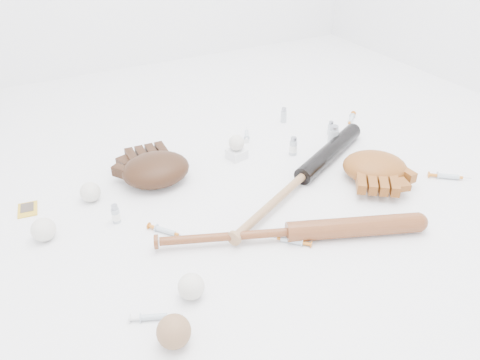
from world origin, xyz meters
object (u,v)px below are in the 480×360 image
bat_dark (303,176)px  bat_wood (290,232)px  pedestal (237,154)px  glove_dark (156,169)px

bat_dark → bat_wood: 0.33m
bat_dark → pedestal: bat_dark is taller
bat_wood → glove_dark: bearing=137.4°
bat_wood → glove_dark: 0.56m
bat_dark → pedestal: (-0.13, 0.28, -0.01)m
bat_wood → pedestal: bearing=101.6°
bat_dark → bat_wood: size_ratio=1.06×
pedestal → bat_wood: bearing=-99.9°
bat_dark → bat_wood: bearing=-158.4°
pedestal → glove_dark: bearing=-177.5°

